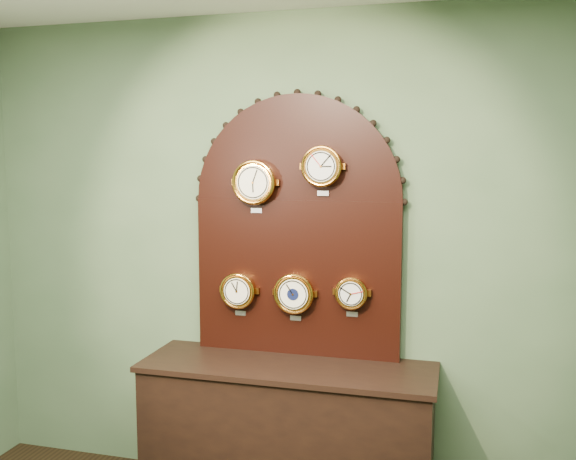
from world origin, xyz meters
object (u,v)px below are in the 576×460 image
(arabic_clock, at_px, (322,166))
(barometer, at_px, (294,293))
(roman_clock, at_px, (254,182))
(shop_counter, at_px, (287,438))
(display_board, at_px, (297,218))
(tide_clock, at_px, (352,293))
(hygrometer, at_px, (239,290))

(arabic_clock, relative_size, barometer, 0.98)
(roman_clock, xyz_separation_m, arabic_clock, (0.39, 0.00, 0.09))
(shop_counter, bearing_deg, arabic_clock, 44.05)
(roman_clock, distance_m, arabic_clock, 0.40)
(shop_counter, distance_m, roman_clock, 1.46)
(display_board, bearing_deg, tide_clock, -11.17)
(display_board, distance_m, roman_clock, 0.32)
(display_board, xyz_separation_m, arabic_clock, (0.16, -0.07, 0.30))
(display_board, xyz_separation_m, roman_clock, (-0.23, -0.07, 0.21))
(tide_clock, bearing_deg, roman_clock, -179.81)
(shop_counter, xyz_separation_m, hygrometer, (-0.34, 0.15, 0.80))
(shop_counter, relative_size, arabic_clock, 5.73)
(display_board, bearing_deg, shop_counter, -90.00)
(shop_counter, height_order, barometer, barometer)
(roman_clock, xyz_separation_m, tide_clock, (0.57, 0.00, -0.61))
(hygrometer, bearing_deg, display_board, 11.13)
(display_board, distance_m, hygrometer, 0.55)
(roman_clock, xyz_separation_m, hygrometer, (-0.10, 0.00, -0.63))
(roman_clock, bearing_deg, barometer, 0.09)
(shop_counter, distance_m, hygrometer, 0.88)
(shop_counter, relative_size, tide_clock, 6.78)
(roman_clock, relative_size, tide_clock, 1.29)
(arabic_clock, bearing_deg, tide_clock, 0.39)
(hygrometer, relative_size, barometer, 0.93)
(barometer, bearing_deg, roman_clock, -179.91)
(hygrometer, bearing_deg, tide_clock, 0.07)
(arabic_clock, distance_m, barometer, 0.74)
(roman_clock, relative_size, hygrometer, 1.15)
(roman_clock, bearing_deg, tide_clock, 0.19)
(roman_clock, bearing_deg, display_board, 16.05)
(hygrometer, bearing_deg, arabic_clock, -0.04)
(arabic_clock, distance_m, hygrometer, 0.88)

